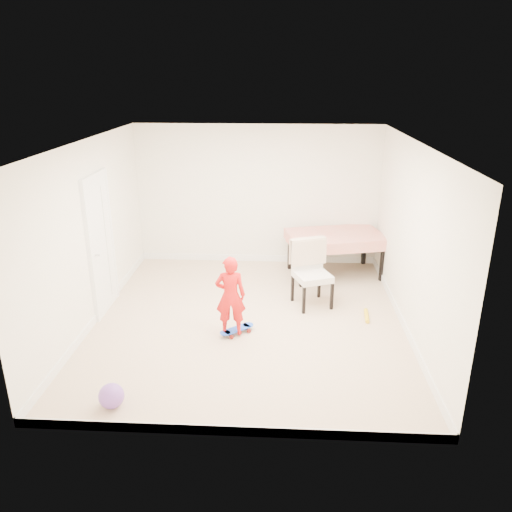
# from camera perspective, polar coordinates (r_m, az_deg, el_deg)

# --- Properties ---
(ground) EXTENTS (5.00, 5.00, 0.00)m
(ground) POSITION_cam_1_polar(r_m,az_deg,el_deg) (7.45, -0.86, -7.39)
(ground) COLOR #C8AB8B
(ground) RESTS_ON ground
(ceiling) EXTENTS (4.50, 5.00, 0.04)m
(ceiling) POSITION_cam_1_polar(r_m,az_deg,el_deg) (6.65, -0.98, 12.69)
(ceiling) COLOR white
(ceiling) RESTS_ON wall_back
(wall_back) EXTENTS (4.50, 0.04, 2.60)m
(wall_back) POSITION_cam_1_polar(r_m,az_deg,el_deg) (9.32, 0.17, 6.90)
(wall_back) COLOR white
(wall_back) RESTS_ON ground
(wall_front) EXTENTS (4.50, 0.04, 2.60)m
(wall_front) POSITION_cam_1_polar(r_m,az_deg,el_deg) (4.66, -3.09, -7.37)
(wall_front) COLOR white
(wall_front) RESTS_ON ground
(wall_left) EXTENTS (0.04, 5.00, 2.60)m
(wall_left) POSITION_cam_1_polar(r_m,az_deg,el_deg) (7.43, -18.35, 2.34)
(wall_left) COLOR white
(wall_left) RESTS_ON ground
(wall_right) EXTENTS (0.04, 5.00, 2.60)m
(wall_right) POSITION_cam_1_polar(r_m,az_deg,el_deg) (7.14, 17.24, 1.75)
(wall_right) COLOR white
(wall_right) RESTS_ON ground
(door) EXTENTS (0.11, 0.94, 2.11)m
(door) POSITION_cam_1_polar(r_m,az_deg,el_deg) (7.78, -17.31, 1.10)
(door) COLOR white
(door) RESTS_ON ground
(baseboard_back) EXTENTS (4.50, 0.02, 0.12)m
(baseboard_back) POSITION_cam_1_polar(r_m,az_deg,el_deg) (9.69, 0.16, -0.24)
(baseboard_back) COLOR white
(baseboard_back) RESTS_ON ground
(baseboard_front) EXTENTS (4.50, 0.02, 0.12)m
(baseboard_front) POSITION_cam_1_polar(r_m,az_deg,el_deg) (5.34, -2.84, -19.30)
(baseboard_front) COLOR white
(baseboard_front) RESTS_ON ground
(baseboard_left) EXTENTS (0.02, 5.00, 0.12)m
(baseboard_left) POSITION_cam_1_polar(r_m,az_deg,el_deg) (7.89, -17.42, -6.25)
(baseboard_left) COLOR white
(baseboard_left) RESTS_ON ground
(baseboard_right) EXTENTS (0.02, 5.00, 0.12)m
(baseboard_right) POSITION_cam_1_polar(r_m,az_deg,el_deg) (7.61, 16.35, -7.14)
(baseboard_right) COLOR white
(baseboard_right) RESTS_ON ground
(dining_table) EXTENTS (1.84, 1.39, 0.77)m
(dining_table) POSITION_cam_1_polar(r_m,az_deg,el_deg) (9.06, 9.01, 0.20)
(dining_table) COLOR #AF2209
(dining_table) RESTS_ON ground
(dining_chair) EXTENTS (0.76, 0.81, 1.04)m
(dining_chair) POSITION_cam_1_polar(r_m,az_deg,el_deg) (7.76, 6.48, -2.09)
(dining_chair) COLOR white
(dining_chair) RESTS_ON ground
(skateboard) EXTENTS (0.54, 0.49, 0.08)m
(skateboard) POSITION_cam_1_polar(r_m,az_deg,el_deg) (7.09, -2.20, -8.56)
(skateboard) COLOR blue
(skateboard) RESTS_ON ground
(child) EXTENTS (0.44, 0.31, 1.14)m
(child) POSITION_cam_1_polar(r_m,az_deg,el_deg) (6.82, -2.93, -4.84)
(child) COLOR red
(child) RESTS_ON ground
(balloon) EXTENTS (0.28, 0.28, 0.28)m
(balloon) POSITION_cam_1_polar(r_m,az_deg,el_deg) (5.87, -16.20, -15.10)
(balloon) COLOR purple
(balloon) RESTS_ON ground
(foam_toy) EXTENTS (0.09, 0.40, 0.06)m
(foam_toy) POSITION_cam_1_polar(r_m,az_deg,el_deg) (7.70, 12.53, -6.68)
(foam_toy) COLOR yellow
(foam_toy) RESTS_ON ground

